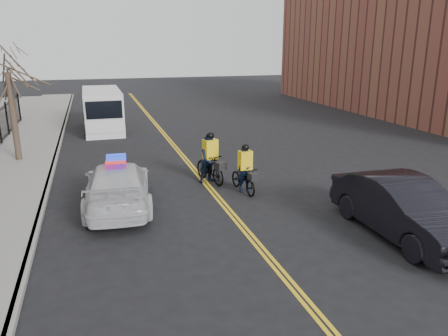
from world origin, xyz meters
TOP-DOWN VIEW (x-y plane):
  - ground at (0.00, 0.00)m, footprint 120.00×120.00m
  - center_line_left at (-0.08, 8.00)m, footprint 0.10×60.00m
  - center_line_right at (0.08, 8.00)m, footprint 0.10×60.00m
  - sidewalk at (-7.50, 8.00)m, footprint 3.00×60.00m
  - curb at (-6.00, 8.00)m, footprint 0.20×60.00m
  - building_across at (22.00, 18.00)m, footprint 12.00×30.00m
  - street_tree at (-7.60, 10.00)m, footprint 3.20×3.20m
  - police_cruiser at (-3.50, 2.75)m, footprint 2.53×5.43m
  - dark_sedan at (4.23, -2.05)m, footprint 1.81×5.18m
  - cargo_van at (-3.50, 16.86)m, footprint 2.45×6.19m
  - cyclist_near at (1.18, 2.98)m, footprint 0.89×1.95m
  - cyclist_far at (0.24, 4.46)m, footprint 1.12×2.12m

SIDE VIEW (x-z plane):
  - ground at x=0.00m, z-range 0.00..0.00m
  - center_line_left at x=-0.08m, z-range 0.00..0.01m
  - center_line_right at x=0.08m, z-range 0.00..0.01m
  - sidewalk at x=-7.50m, z-range 0.00..0.15m
  - curb at x=-6.00m, z-range 0.00..0.15m
  - cyclist_near at x=1.18m, z-range -0.28..1.57m
  - police_cruiser at x=-3.50m, z-range -0.07..1.62m
  - cyclist_far at x=0.24m, z-range -0.22..1.85m
  - dark_sedan at x=4.23m, z-range 0.00..1.71m
  - cargo_van at x=-3.50m, z-range -0.03..2.55m
  - street_tree at x=-7.60m, z-range 1.13..5.93m
  - building_across at x=22.00m, z-range 0.00..11.00m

